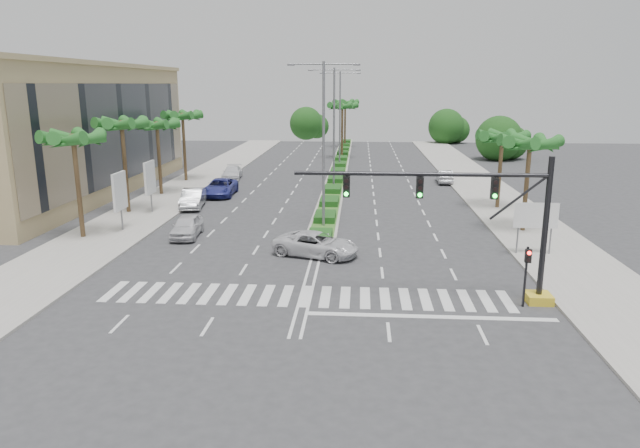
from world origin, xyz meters
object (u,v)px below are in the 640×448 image
object	(u,v)px
car_parked_a	(187,226)
car_parked_c	(220,187)
car_parked_b	(193,198)
car_right	(444,176)
car_crossing	(316,244)
car_parked_d	(232,173)

from	to	relation	value
car_parked_a	car_parked_c	xyz separation A→B (m)	(-1.30, 15.13, 0.05)
car_parked_b	car_right	xyz separation A→B (m)	(23.60, 14.40, -0.10)
car_parked_c	car_crossing	bearing A→B (deg)	-62.62
car_parked_a	car_parked_b	size ratio (longest dim) A/B	0.90
car_parked_a	car_right	bearing A→B (deg)	44.18
car_crossing	car_right	world-z (taller)	car_crossing
car_parked_b	car_crossing	bearing A→B (deg)	-56.78
car_parked_d	car_right	world-z (taller)	car_right
car_parked_a	car_right	distance (m)	32.02
car_parked_a	car_parked_c	size ratio (longest dim) A/B	0.77
car_parked_a	car_right	world-z (taller)	car_parked_a
car_parked_b	car_parked_d	world-z (taller)	car_parked_b
car_parked_c	car_parked_b	bearing A→B (deg)	-102.94
car_parked_d	car_crossing	size ratio (longest dim) A/B	0.91
car_parked_a	car_parked_b	world-z (taller)	car_parked_b
car_parked_d	car_crossing	world-z (taller)	car_crossing
car_parked_c	car_right	xyz separation A→B (m)	(22.52, 8.84, -0.09)
car_parked_a	car_parked_c	bearing A→B (deg)	90.59
car_parked_c	car_parked_d	world-z (taller)	car_parked_c
car_crossing	car_right	bearing A→B (deg)	-3.32
car_parked_a	car_parked_c	world-z (taller)	car_parked_c
car_parked_b	car_parked_c	world-z (taller)	car_parked_b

